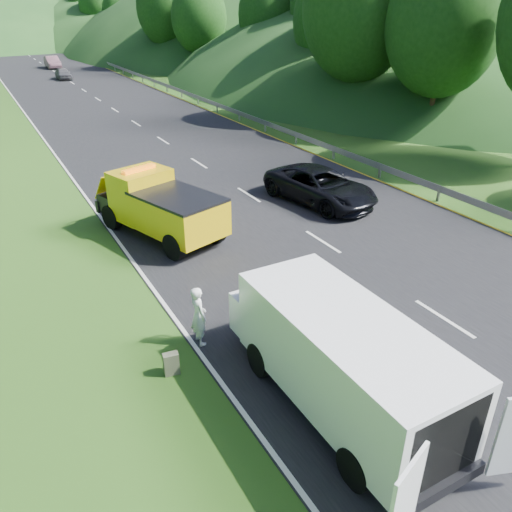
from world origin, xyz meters
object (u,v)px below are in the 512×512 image
tow_truck (159,206)px  spare_tire (435,443)px  passing_suv (319,202)px  white_van (340,355)px  suitcase (171,364)px  worker (456,466)px  child (287,353)px  woman (200,342)px

tow_truck → spare_tire: tow_truck is taller
passing_suv → white_van: bearing=-133.9°
white_van → suitcase: white_van is taller
worker → suitcase: size_ratio=2.85×
child → suitcase: suitcase is taller
tow_truck → suitcase: bearing=-125.7°
child → suitcase: size_ratio=1.61×
suitcase → passing_suv: size_ratio=0.11×
worker → suitcase: worker is taller
tow_truck → spare_tire: bearing=-101.4°
child → passing_suv: 11.27m
worker → spare_tire: bearing=92.1°
woman → worker: worker is taller
tow_truck → passing_suv: tow_truck is taller
tow_truck → passing_suv: (7.59, -0.16, -1.24)m
child → worker: 4.81m
white_van → suitcase: size_ratio=11.41×
white_van → woman: (-1.80, 3.66, -1.39)m
white_van → woman: bearing=116.3°
suitcase → spare_tire: suitcase is taller
worker → passing_suv: bearing=74.8°
tow_truck → suitcase: (-2.62, -8.07, -0.94)m
woman → child: bearing=-132.0°
tow_truck → worker: (1.35, -13.50, -1.24)m
child → passing_suv: passing_suv is taller
white_van → passing_suv: (7.28, 10.75, -1.39)m
white_van → passing_suv: bearing=56.1°
child → tow_truck: bearing=106.6°
tow_truck → worker: 13.62m
white_van → child: (0.04, 2.11, -1.39)m
passing_suv → suitcase: bearing=-152.0°
woman → suitcase: woman is taller
tow_truck → spare_tire: (1.43, -12.87, -1.24)m
suitcase → child: bearing=-13.7°
child → worker: worker is taller
white_van → passing_suv: size_ratio=1.24×
worker → woman: bearing=124.2°
woman → worker: bearing=-157.4°
woman → child: woman is taller
spare_tire → passing_suv: 14.12m
woman → suitcase: bearing=124.5°
white_van → child: bearing=89.2°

